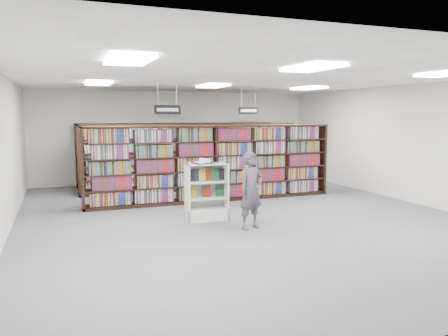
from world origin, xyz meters
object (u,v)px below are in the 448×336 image
object	(u,v)px
endcap_display	(206,200)
bookshelf_row_near	(213,163)
open_book	(205,162)
shopper	(251,191)

from	to	relation	value
endcap_display	bookshelf_row_near	bearing A→B (deg)	70.94
bookshelf_row_near	open_book	size ratio (longest dim) A/B	10.69
open_book	bookshelf_row_near	bearing A→B (deg)	45.42
endcap_display	shopper	distance (m)	1.31
open_book	endcap_display	bearing A→B (deg)	20.55
shopper	bookshelf_row_near	bearing A→B (deg)	67.68
bookshelf_row_near	endcap_display	distance (m)	2.32
endcap_display	open_book	xyz separation A→B (m)	(-0.04, -0.03, 0.88)
endcap_display	shopper	bearing A→B (deg)	-56.18
bookshelf_row_near	shopper	size ratio (longest dim) A/B	4.29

